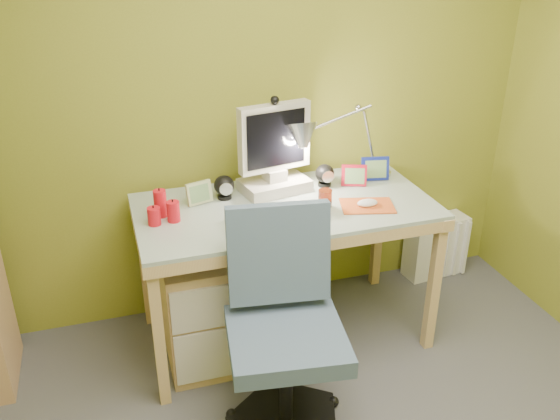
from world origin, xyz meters
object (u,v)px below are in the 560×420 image
object	(u,v)px
desk_lamp	(357,125)
task_chair	(287,336)
desk	(285,272)
radiator	(435,246)
monitor	(274,143)

from	to	relation	value
desk_lamp	task_chair	distance (m)	1.20
desk	radiator	bearing A→B (deg)	15.69
desk	desk_lamp	bearing A→B (deg)	21.37
monitor	desk_lamp	distance (m)	0.45
desk_lamp	task_chair	size ratio (longest dim) A/B	0.63
desk_lamp	task_chair	bearing A→B (deg)	-114.10
desk_lamp	radiator	xyz separation A→B (m)	(0.66, 0.14, -0.90)
monitor	desk	bearing A→B (deg)	-100.97
monitor	radiator	world-z (taller)	monitor
monitor	task_chair	distance (m)	1.00
task_chair	radiator	distance (m)	1.64
monitor	task_chair	world-z (taller)	monitor
desk_lamp	desk	bearing A→B (deg)	-144.02
desk	task_chair	world-z (taller)	task_chair
task_chair	radiator	xyz separation A→B (m)	(1.30, 0.96, -0.30)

